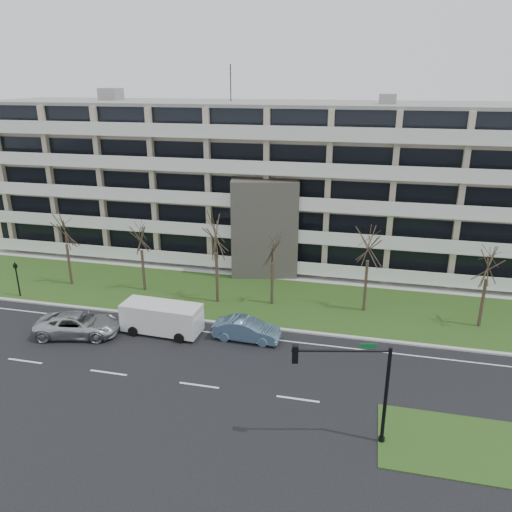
% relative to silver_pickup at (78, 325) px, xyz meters
% --- Properties ---
extents(ground, '(160.00, 160.00, 0.00)m').
position_rel_silver_pickup_xyz_m(ground, '(10.52, -4.00, -0.82)').
color(ground, black).
rests_on(ground, ground).
extents(grass_verge, '(90.00, 10.00, 0.06)m').
position_rel_silver_pickup_xyz_m(grass_verge, '(10.52, 9.00, -0.79)').
color(grass_verge, '#2D4818').
rests_on(grass_verge, ground).
extents(curb, '(90.00, 0.35, 0.12)m').
position_rel_silver_pickup_xyz_m(curb, '(10.52, 4.00, -0.76)').
color(curb, '#B2B2AD').
rests_on(curb, ground).
extents(sidewalk, '(90.00, 2.00, 0.08)m').
position_rel_silver_pickup_xyz_m(sidewalk, '(10.52, 14.50, -0.78)').
color(sidewalk, '#B2B2AD').
rests_on(sidewalk, ground).
extents(grass_median, '(7.00, 5.00, 0.06)m').
position_rel_silver_pickup_xyz_m(grass_median, '(24.52, -6.00, -0.79)').
color(grass_median, '#2D4818').
rests_on(grass_median, ground).
extents(lane_edge_line, '(90.00, 0.12, 0.01)m').
position_rel_silver_pickup_xyz_m(lane_edge_line, '(10.52, 2.50, -0.81)').
color(lane_edge_line, white).
rests_on(lane_edge_line, ground).
extents(apartment_building, '(60.50, 15.10, 18.75)m').
position_rel_silver_pickup_xyz_m(apartment_building, '(10.51, 21.32, 6.80)').
color(apartment_building, '#C7B29A').
rests_on(apartment_building, ground).
extents(silver_pickup, '(6.33, 3.88, 1.64)m').
position_rel_silver_pickup_xyz_m(silver_pickup, '(0.00, 0.00, 0.00)').
color(silver_pickup, '#B3B6BB').
rests_on(silver_pickup, ground).
extents(blue_sedan, '(4.78, 1.81, 1.56)m').
position_rel_silver_pickup_xyz_m(blue_sedan, '(11.93, 2.10, -0.04)').
color(blue_sedan, '#6A91B7').
rests_on(blue_sedan, ground).
extents(white_van, '(5.81, 2.57, 2.21)m').
position_rel_silver_pickup_xyz_m(white_van, '(5.80, 1.73, 0.51)').
color(white_van, white).
rests_on(white_van, ground).
extents(traffic_signal, '(4.76, 1.32, 5.62)m').
position_rel_silver_pickup_xyz_m(traffic_signal, '(19.64, -6.91, 2.82)').
color(traffic_signal, black).
rests_on(traffic_signal, ground).
extents(pedestrian_signal, '(0.35, 0.32, 3.06)m').
position_rel_silver_pickup_xyz_m(pedestrian_signal, '(-8.57, 4.89, 1.13)').
color(pedestrian_signal, black).
rests_on(pedestrian_signal, ground).
extents(tree_1, '(3.37, 3.37, 6.73)m').
position_rel_silver_pickup_xyz_m(tree_1, '(-5.82, 8.25, 4.41)').
color(tree_1, '#382B21').
rests_on(tree_1, ground).
extents(tree_2, '(3.28, 3.28, 6.56)m').
position_rel_silver_pickup_xyz_m(tree_2, '(1.14, 8.53, 4.27)').
color(tree_2, '#382B21').
rests_on(tree_2, ground).
extents(tree_3, '(3.88, 3.88, 7.75)m').
position_rel_silver_pickup_xyz_m(tree_3, '(8.05, 7.64, 5.21)').
color(tree_3, '#382B21').
rests_on(tree_3, ground).
extents(tree_4, '(3.20, 3.20, 6.40)m').
position_rel_silver_pickup_xyz_m(tree_4, '(12.50, 8.27, 4.15)').
color(tree_4, '#382B21').
rests_on(tree_4, ground).
extents(tree_5, '(3.80, 3.80, 7.60)m').
position_rel_silver_pickup_xyz_m(tree_5, '(19.86, 8.68, 5.09)').
color(tree_5, '#382B21').
rests_on(tree_5, ground).
extents(tree_6, '(3.39, 3.39, 6.79)m').
position_rel_silver_pickup_xyz_m(tree_6, '(28.27, 7.92, 4.45)').
color(tree_6, '#382B21').
rests_on(tree_6, ground).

